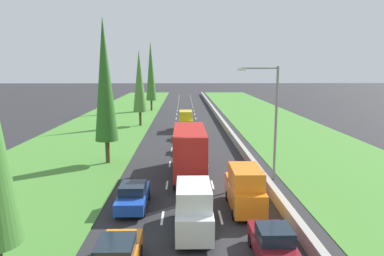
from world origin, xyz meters
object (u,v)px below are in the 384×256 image
Objects in this scene: red_box_truck_centre_lane at (189,151)px; blue_sedan_left_lane at (133,196)px; poplar_tree_fourth at (151,71)px; yellow_van_centre_lane at (186,120)px; poplar_tree_second at (105,80)px; orange_sedan_centre_lane at (190,143)px; maroon_hatchback_right_lane at (273,243)px; orange_van_right_lane at (245,189)px; blue_sedan_centre_lane at (187,132)px; poplar_tree_third at (139,82)px; street_light_mast at (272,115)px; white_van_centre_lane at (194,208)px.

red_box_truck_centre_lane is 7.45m from blue_sedan_left_lane.
yellow_van_centre_lane is at bearing -73.46° from poplar_tree_fourth.
blue_sedan_left_lane is at bearing -70.27° from poplar_tree_second.
maroon_hatchback_right_lane is at bearing -81.21° from orange_sedan_centre_lane.
blue_sedan_left_lane is at bearing 175.76° from orange_van_right_lane.
blue_sedan_centre_lane is 22.95m from blue_sedan_left_lane.
street_light_mast is at bearing -63.29° from poplar_tree_third.
blue_sedan_centre_lane is 0.31× the size of poplar_tree_fourth.
red_box_truck_centre_lane is 7.17m from street_light_mast.
orange_van_right_lane is at bearing -116.57° from street_light_mast.
yellow_van_centre_lane is (-0.37, 12.90, 0.59)m from orange_sedan_centre_lane.
red_box_truck_centre_lane is 9.54m from orange_sedan_centre_lane.
poplar_tree_second reaches higher than poplar_tree_third.
maroon_hatchback_right_lane is 0.87× the size of orange_sedan_centre_lane.
poplar_tree_second is (-11.27, 17.32, 6.94)m from maroon_hatchback_right_lane.
poplar_tree_fourth reaches higher than blue_sedan_left_lane.
maroon_hatchback_right_lane is 4.61m from white_van_centre_lane.
blue_sedan_left_lane is (-3.56, -28.65, -0.59)m from yellow_van_centre_lane.
poplar_tree_second is (-7.48, -17.74, 6.38)m from yellow_van_centre_lane.
orange_van_right_lane is 35.29m from poplar_tree_third.
poplar_tree_fourth is (-10.52, 52.81, 6.81)m from orange_van_right_lane.
poplar_tree_second reaches higher than orange_sedan_centre_lane.
blue_sedan_centre_lane is at bearing 92.07° from orange_sedan_centre_lane.
orange_van_right_lane and yellow_van_centre_lane have the same top height.
orange_sedan_centre_lane is 0.31× the size of poplar_tree_fourth.
white_van_centre_lane is 0.34× the size of poplar_tree_fourth.
yellow_van_centre_lane reaches higher than orange_sedan_centre_lane.
orange_sedan_centre_lane is at bearing -88.34° from yellow_van_centre_lane.
orange_van_right_lane is (3.13, -16.28, 0.59)m from orange_sedan_centre_lane.
orange_sedan_centre_lane is at bearing 31.68° from poplar_tree_second.
poplar_tree_fourth reaches higher than orange_van_right_lane.
red_box_truck_centre_lane is 22.35m from yellow_van_centre_lane.
orange_sedan_centre_lane is 6.90m from blue_sedan_centre_lane.
blue_sedan_left_lane is at bearing -86.22° from poplar_tree_fourth.
maroon_hatchback_right_lane is at bearing -74.55° from poplar_tree_third.
street_light_mast reaches higher than yellow_van_centre_lane.
white_van_centre_lane is 26.24m from blue_sedan_centre_lane.
poplar_tree_second reaches higher than red_box_truck_centre_lane.
orange_van_right_lane is 29.39m from yellow_van_centre_lane.
maroon_hatchback_right_lane is 41.04m from poplar_tree_third.
orange_van_right_lane is at bearing -79.12° from orange_sedan_centre_lane.
poplar_tree_third is 19.61m from poplar_tree_fourth.
orange_sedan_centre_lane is at bearing -66.46° from poplar_tree_third.
red_box_truck_centre_lane is at bearing -31.08° from poplar_tree_second.
orange_van_right_lane is at bearing -83.16° from yellow_van_centre_lane.
poplar_tree_third is (-10.82, 39.13, 5.98)m from maroon_hatchback_right_lane.
orange_van_right_lane is at bearing -46.17° from poplar_tree_second.
white_van_centre_lane is at bearing -43.68° from blue_sedan_left_lane.
red_box_truck_centre_lane is at bearing 116.16° from orange_van_right_lane.
blue_sedan_left_lane is at bearing 136.32° from white_van_centre_lane.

